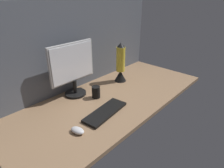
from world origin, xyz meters
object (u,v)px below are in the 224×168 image
Objects in this scene: mug_black_travel at (96,92)px; lava_lamp at (121,65)px; mouse at (78,130)px; monitor at (73,67)px; keyboard at (105,112)px.

lava_lamp is at bearing 10.04° from mug_black_travel.
mug_black_travel reaches higher than mouse.
monitor is 4.61× the size of mouse.
mouse is at bearing -125.89° from monitor.
lava_lamp reaches higher than mug_black_travel.
monitor is 27.49cm from mug_black_travel.
mug_black_travel reaches higher than keyboard.
monitor is at bearing 115.20° from mug_black_travel.
keyboard is 0.98× the size of lava_lamp.
lava_lamp is (77.40, 30.85, 14.21)cm from mouse.
mouse is at bearing -148.02° from mug_black_travel.
lava_lamp is at bearing 22.61° from keyboard.
mouse is 0.96× the size of mug_black_travel.
lava_lamp reaches higher than keyboard.
mouse is at bearing 177.87° from keyboard.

